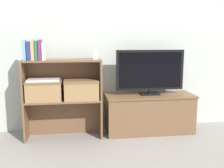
{
  "coord_description": "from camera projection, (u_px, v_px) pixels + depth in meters",
  "views": [
    {
      "loc": [
        -0.4,
        -2.68,
        1.08
      ],
      "look_at": [
        0.0,
        0.13,
        0.59
      ],
      "focal_mm": 42.0,
      "sensor_mm": 36.0,
      "label": 1
    }
  ],
  "objects": [
    {
      "name": "tv",
      "position": [
        150.0,
        71.0,
        2.98
      ],
      "size": [
        0.78,
        0.14,
        0.51
      ],
      "color": "black",
      "rests_on": "tv_stand"
    },
    {
      "name": "book_ivory",
      "position": [
        44.0,
        51.0,
        2.69
      ],
      "size": [
        0.02,
        0.15,
        0.18
      ],
      "color": "silver",
      "rests_on": "bookshelf_upper_tier"
    },
    {
      "name": "ground_plane",
      "position": [
        114.0,
        139.0,
        2.85
      ],
      "size": [
        16.0,
        16.0,
        0.0
      ],
      "primitive_type": "plane",
      "color": "gray"
    },
    {
      "name": "bookshelf_lower_tier",
      "position": [
        64.0,
        112.0,
        2.91
      ],
      "size": [
        0.83,
        0.26,
        0.43
      ],
      "color": "brown",
      "rests_on": "ground_plane"
    },
    {
      "name": "book_skyblue",
      "position": [
        25.0,
        50.0,
        2.66
      ],
      "size": [
        0.03,
        0.14,
        0.2
      ],
      "color": "#709ECC",
      "rests_on": "bookshelf_upper_tier"
    },
    {
      "name": "tv_stand",
      "position": [
        149.0,
        113.0,
        3.06
      ],
      "size": [
        1.02,
        0.41,
        0.44
      ],
      "color": "brown",
      "rests_on": "ground_plane"
    },
    {
      "name": "book_forest",
      "position": [
        37.0,
        50.0,
        2.68
      ],
      "size": [
        0.03,
        0.15,
        0.2
      ],
      "color": "#286638",
      "rests_on": "bookshelf_upper_tier"
    },
    {
      "name": "storage_basket_left",
      "position": [
        44.0,
        90.0,
        2.77
      ],
      "size": [
        0.37,
        0.23,
        0.21
      ],
      "color": "#937047",
      "rests_on": "bookshelf_lower_tier"
    },
    {
      "name": "book_plum",
      "position": [
        40.0,
        50.0,
        2.68
      ],
      "size": [
        0.03,
        0.14,
        0.21
      ],
      "color": "#6B2D66",
      "rests_on": "bookshelf_upper_tier"
    },
    {
      "name": "wall_back",
      "position": [
        108.0,
        28.0,
        3.06
      ],
      "size": [
        10.0,
        0.05,
        2.4
      ],
      "color": "#B2BCB2",
      "rests_on": "ground_plane"
    },
    {
      "name": "book_tan",
      "position": [
        33.0,
        50.0,
        2.67
      ],
      "size": [
        0.03,
        0.15,
        0.21
      ],
      "color": "tan",
      "rests_on": "bookshelf_upper_tier"
    },
    {
      "name": "book_navy",
      "position": [
        29.0,
        51.0,
        2.67
      ],
      "size": [
        0.04,
        0.13,
        0.19
      ],
      "color": "navy",
      "rests_on": "bookshelf_upper_tier"
    },
    {
      "name": "bookshelf_upper_tier",
      "position": [
        63.0,
        74.0,
        2.84
      ],
      "size": [
        0.83,
        0.26,
        0.43
      ],
      "color": "brown",
      "rests_on": "bookshelf_lower_tier"
    },
    {
      "name": "baby_monitor",
      "position": [
        95.0,
        55.0,
        2.8
      ],
      "size": [
        0.05,
        0.04,
        0.12
      ],
      "color": "white",
      "rests_on": "bookshelf_upper_tier"
    },
    {
      "name": "storage_basket_right",
      "position": [
        81.0,
        89.0,
        2.82
      ],
      "size": [
        0.37,
        0.23,
        0.21
      ],
      "color": "#937047",
      "rests_on": "bookshelf_lower_tier"
    },
    {
      "name": "laptop",
      "position": [
        44.0,
        80.0,
        2.75
      ],
      "size": [
        0.33,
        0.21,
        0.02
      ],
      "color": "white",
      "rests_on": "storage_basket_left"
    }
  ]
}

